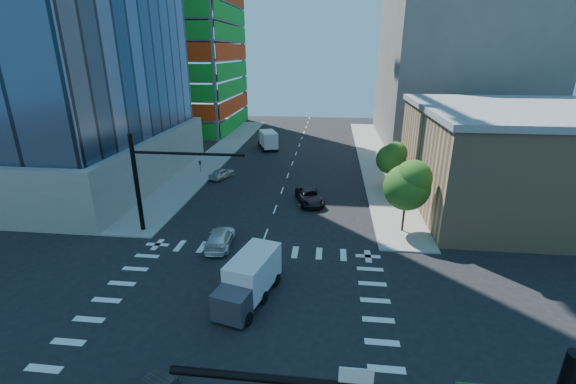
# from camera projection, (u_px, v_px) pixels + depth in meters

# --- Properties ---
(ground) EXTENTS (160.00, 160.00, 0.00)m
(ground) POSITION_uv_depth(u_px,v_px,m) (234.00, 320.00, 24.02)
(ground) COLOR black
(ground) RESTS_ON ground
(road_markings) EXTENTS (20.00, 20.00, 0.01)m
(road_markings) POSITION_uv_depth(u_px,v_px,m) (234.00, 320.00, 24.02)
(road_markings) COLOR silver
(road_markings) RESTS_ON ground
(sidewalk_ne) EXTENTS (5.00, 60.00, 0.15)m
(sidewalk_ne) POSITION_uv_depth(u_px,v_px,m) (375.00, 158.00, 60.00)
(sidewalk_ne) COLOR gray
(sidewalk_ne) RESTS_ON ground
(sidewalk_nw) EXTENTS (5.00, 60.00, 0.15)m
(sidewalk_nw) POSITION_uv_depth(u_px,v_px,m) (219.00, 154.00, 62.65)
(sidewalk_nw) COLOR gray
(sidewalk_nw) RESTS_ON ground
(construction_building) EXTENTS (25.16, 34.50, 70.60)m
(construction_building) POSITION_uv_depth(u_px,v_px,m) (169.00, 4.00, 76.27)
(construction_building) COLOR slate
(construction_building) RESTS_ON ground
(commercial_building) EXTENTS (20.50, 22.50, 10.60)m
(commercial_building) POSITION_uv_depth(u_px,v_px,m) (517.00, 158.00, 40.08)
(commercial_building) COLOR tan
(commercial_building) RESTS_ON ground
(bg_building_ne) EXTENTS (24.00, 30.00, 28.00)m
(bg_building_ne) POSITION_uv_depth(u_px,v_px,m) (456.00, 62.00, 67.69)
(bg_building_ne) COLOR #5F5A56
(bg_building_ne) RESTS_ON ground
(signal_mast_nw) EXTENTS (10.20, 0.40, 9.00)m
(signal_mast_nw) POSITION_uv_depth(u_px,v_px,m) (152.00, 175.00, 33.92)
(signal_mast_nw) COLOR black
(signal_mast_nw) RESTS_ON sidewalk_nw
(tree_south) EXTENTS (4.16, 4.16, 6.82)m
(tree_south) POSITION_uv_depth(u_px,v_px,m) (409.00, 184.00, 34.05)
(tree_south) COLOR #382316
(tree_south) RESTS_ON sidewalk_ne
(tree_north) EXTENTS (3.54, 3.52, 5.78)m
(tree_north) POSITION_uv_depth(u_px,v_px,m) (392.00, 157.00, 45.46)
(tree_north) COLOR #382316
(tree_north) RESTS_ON sidewalk_ne
(car_nb_far) EXTENTS (3.82, 5.89, 1.51)m
(car_nb_far) POSITION_uv_depth(u_px,v_px,m) (310.00, 197.00, 42.30)
(car_nb_far) COLOR black
(car_nb_far) RESTS_ON ground
(car_sb_near) EXTENTS (2.40, 5.14, 1.45)m
(car_sb_near) POSITION_uv_depth(u_px,v_px,m) (220.00, 238.00, 32.95)
(car_sb_near) COLOR white
(car_sb_near) RESTS_ON ground
(car_sb_mid) EXTENTS (2.92, 4.37, 1.38)m
(car_sb_mid) POSITION_uv_depth(u_px,v_px,m) (222.00, 173.00, 50.59)
(car_sb_mid) COLOR silver
(car_sb_mid) RESTS_ON ground
(box_truck_near) EXTENTS (3.76, 6.13, 3.00)m
(box_truck_near) POSITION_uv_depth(u_px,v_px,m) (248.00, 284.00, 25.39)
(box_truck_near) COLOR black
(box_truck_near) RESTS_ON ground
(box_truck_far) EXTENTS (4.42, 6.46, 3.12)m
(box_truck_far) POSITION_uv_depth(u_px,v_px,m) (268.00, 141.00, 66.05)
(box_truck_far) COLOR black
(box_truck_far) RESTS_ON ground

